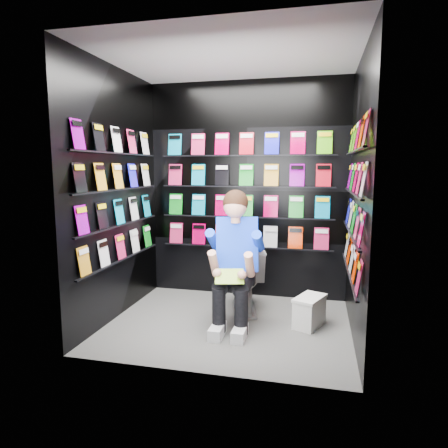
# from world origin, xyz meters

# --- Properties ---
(floor) EXTENTS (2.40, 2.40, 0.00)m
(floor) POSITION_xyz_m (0.00, 0.00, 0.00)
(floor) COLOR #5B5B58
(floor) RESTS_ON ground
(ceiling) EXTENTS (2.40, 2.40, 0.00)m
(ceiling) POSITION_xyz_m (0.00, 0.00, 2.60)
(ceiling) COLOR white
(ceiling) RESTS_ON floor
(wall_back) EXTENTS (2.40, 0.04, 2.60)m
(wall_back) POSITION_xyz_m (0.00, 1.00, 1.30)
(wall_back) COLOR black
(wall_back) RESTS_ON floor
(wall_front) EXTENTS (2.40, 0.04, 2.60)m
(wall_front) POSITION_xyz_m (0.00, -1.00, 1.30)
(wall_front) COLOR black
(wall_front) RESTS_ON floor
(wall_left) EXTENTS (0.04, 2.00, 2.60)m
(wall_left) POSITION_xyz_m (-1.20, 0.00, 1.30)
(wall_left) COLOR black
(wall_left) RESTS_ON floor
(wall_right) EXTENTS (0.04, 2.00, 2.60)m
(wall_right) POSITION_xyz_m (1.20, 0.00, 1.30)
(wall_right) COLOR black
(wall_right) RESTS_ON floor
(comics_back) EXTENTS (2.10, 0.06, 1.37)m
(comics_back) POSITION_xyz_m (0.00, 0.97, 1.31)
(comics_back) COLOR #CE235A
(comics_back) RESTS_ON wall_back
(comics_left) EXTENTS (0.06, 1.70, 1.37)m
(comics_left) POSITION_xyz_m (-1.17, 0.00, 1.31)
(comics_left) COLOR #CE235A
(comics_left) RESTS_ON wall_left
(comics_right) EXTENTS (0.06, 1.70, 1.37)m
(comics_right) POSITION_xyz_m (1.17, 0.00, 1.31)
(comics_right) COLOR #CE235A
(comics_right) RESTS_ON wall_right
(toilet) EXTENTS (0.59, 0.83, 0.73)m
(toilet) POSITION_xyz_m (0.07, 0.45, 0.37)
(toilet) COLOR white
(toilet) RESTS_ON floor
(longbox) EXTENTS (0.33, 0.42, 0.28)m
(longbox) POSITION_xyz_m (0.80, 0.14, 0.14)
(longbox) COLOR white
(longbox) RESTS_ON floor
(longbox_lid) EXTENTS (0.35, 0.44, 0.03)m
(longbox_lid) POSITION_xyz_m (0.80, 0.14, 0.29)
(longbox_lid) COLOR white
(longbox_lid) RESTS_ON longbox
(reader) EXTENTS (0.74, 0.93, 1.50)m
(reader) POSITION_xyz_m (0.07, 0.07, 0.80)
(reader) COLOR blue
(reader) RESTS_ON toilet
(held_comic) EXTENTS (0.29, 0.21, 0.11)m
(held_comic) POSITION_xyz_m (0.07, -0.28, 0.58)
(held_comic) COLOR green
(held_comic) RESTS_ON reader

